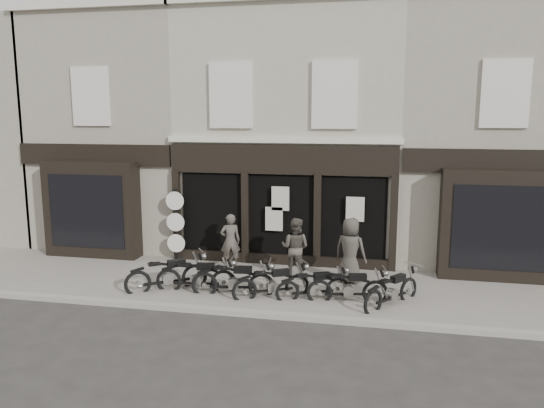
% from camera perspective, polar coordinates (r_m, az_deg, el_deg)
% --- Properties ---
extents(ground_plane, '(90.00, 90.00, 0.00)m').
position_cam_1_polar(ground_plane, '(14.31, -1.23, -10.12)').
color(ground_plane, '#2D2B28').
rests_on(ground_plane, ground).
extents(pavement, '(30.00, 4.20, 0.12)m').
position_cam_1_polar(pavement, '(15.12, -0.47, -8.77)').
color(pavement, slate).
rests_on(pavement, ground_plane).
extents(kerb, '(30.00, 0.25, 0.13)m').
position_cam_1_polar(kerb, '(13.15, -2.47, -11.66)').
color(kerb, gray).
rests_on(kerb, ground_plane).
extents(central_building, '(7.30, 6.22, 8.34)m').
position_cam_1_polar(central_building, '(19.32, 2.68, 7.42)').
color(central_building, '#A69F8E').
rests_on(central_building, ground).
extents(neighbour_left, '(5.60, 6.73, 8.34)m').
position_cam_1_polar(neighbour_left, '(21.21, -14.69, 7.21)').
color(neighbour_left, gray).
rests_on(neighbour_left, ground).
extents(neighbour_right, '(5.60, 6.73, 8.34)m').
position_cam_1_polar(neighbour_right, '(19.32, 21.72, 6.63)').
color(neighbour_right, gray).
rests_on(neighbour_right, ground).
extents(motorcycle_0, '(1.99, 1.54, 1.09)m').
position_cam_1_polar(motorcycle_0, '(14.88, -11.14, -7.76)').
color(motorcycle_0, black).
rests_on(motorcycle_0, ground).
extents(motorcycle_1, '(2.22, 0.61, 1.06)m').
position_cam_1_polar(motorcycle_1, '(14.63, -8.04, -8.02)').
color(motorcycle_1, black).
rests_on(motorcycle_1, ground).
extents(motorcycle_2, '(2.22, 0.64, 1.07)m').
position_cam_1_polar(motorcycle_2, '(14.23, -4.12, -8.46)').
color(motorcycle_2, black).
rests_on(motorcycle_2, ground).
extents(motorcycle_3, '(1.93, 1.22, 1.01)m').
position_cam_1_polar(motorcycle_3, '(14.02, 0.02, -8.82)').
color(motorcycle_3, black).
rests_on(motorcycle_3, ground).
extents(motorcycle_4, '(1.86, 1.04, 0.95)m').
position_cam_1_polar(motorcycle_4, '(13.97, 4.51, -9.01)').
color(motorcycle_4, black).
rests_on(motorcycle_4, ground).
extents(motorcycle_5, '(2.07, 0.69, 1.00)m').
position_cam_1_polar(motorcycle_5, '(13.87, 8.22, -9.14)').
color(motorcycle_5, black).
rests_on(motorcycle_5, ground).
extents(motorcycle_6, '(1.49, 1.79, 1.01)m').
position_cam_1_polar(motorcycle_6, '(13.80, 12.79, -9.36)').
color(motorcycle_6, black).
rests_on(motorcycle_6, ground).
extents(man_left, '(0.73, 0.61, 1.70)m').
position_cam_1_polar(man_left, '(16.46, -4.51, -3.97)').
color(man_left, '#464039').
rests_on(man_left, pavement).
extents(man_centre, '(0.97, 0.82, 1.77)m').
position_cam_1_polar(man_centre, '(15.47, 2.51, -4.71)').
color(man_centre, '#474239').
rests_on(man_centre, pavement).
extents(man_right, '(1.06, 0.85, 1.87)m').
position_cam_1_polar(man_right, '(15.10, 8.43, -4.97)').
color(man_right, '#3B3731').
rests_on(man_right, pavement).
extents(advert_sign_post, '(0.60, 0.39, 2.47)m').
position_cam_1_polar(advert_sign_post, '(17.43, -10.29, -2.54)').
color(advert_sign_post, black).
rests_on(advert_sign_post, ground).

